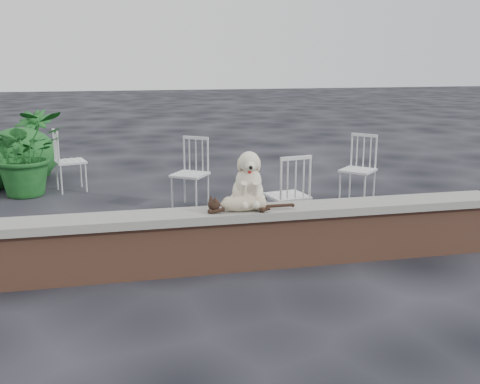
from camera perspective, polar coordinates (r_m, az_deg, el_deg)
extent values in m
plane|color=black|center=(5.46, -4.25, -7.89)|extent=(60.00, 60.00, 0.00)
cube|color=brown|center=(5.38, -4.29, -5.41)|extent=(6.00, 0.30, 0.50)
cube|color=slate|center=(5.29, -4.35, -2.43)|extent=(6.20, 0.40, 0.08)
imported|color=#14471A|center=(8.78, -20.82, 3.70)|extent=(1.37, 1.27, 1.25)
imported|color=#14471A|center=(10.22, -20.02, 4.65)|extent=(0.78, 0.78, 1.11)
ellipsoid|color=#14471A|center=(9.93, -21.29, 3.46)|extent=(1.16, 1.06, 0.92)
ellipsoid|color=#14471A|center=(10.03, -21.38, 3.29)|extent=(1.04, 0.95, 0.82)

